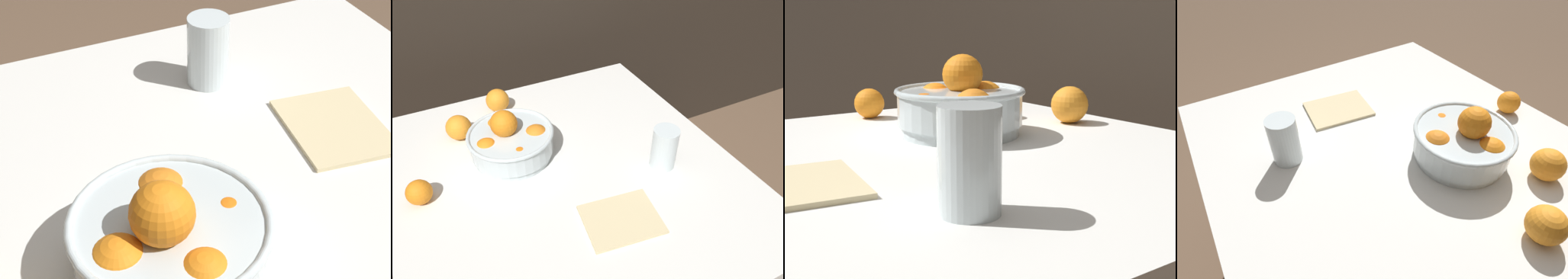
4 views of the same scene
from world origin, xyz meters
TOP-DOWN VIEW (x-y plane):
  - dining_table at (0.00, 0.00)m, footprint 1.00×1.08m
  - fruit_bowl at (-0.12, 0.14)m, footprint 0.26×0.26m
  - juice_glass at (0.28, -0.10)m, footprint 0.08×0.08m
  - orange_loose_near_bowl at (-0.09, 0.42)m, footprint 0.08×0.08m
  - orange_loose_front at (-0.25, 0.31)m, footprint 0.08×0.08m
  - orange_loose_aside at (-0.41, 0.07)m, footprint 0.07×0.07m
  - napkin at (0.05, -0.23)m, footprint 0.22×0.18m

SIDE VIEW (x-z plane):
  - dining_table at x=0.00m, z-range 0.28..1.00m
  - napkin at x=0.05m, z-range 0.72..0.73m
  - orange_loose_aside at x=-0.41m, z-range 0.72..0.79m
  - orange_loose_front at x=-0.25m, z-range 0.72..0.80m
  - orange_loose_near_bowl at x=-0.09m, z-range 0.72..0.80m
  - fruit_bowl at x=-0.12m, z-range 0.69..0.86m
  - juice_glass at x=0.28m, z-range 0.71..0.84m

